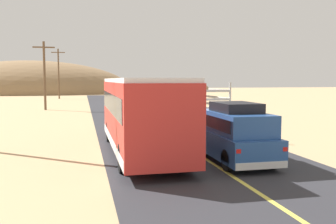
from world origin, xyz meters
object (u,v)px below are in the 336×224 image
bus (141,113)px  power_pole_far (59,72)px  car_far (128,96)px  livestock_truck (177,100)px  power_pole_mid (44,73)px  suv_near (235,133)px

bus → power_pole_far: power_pole_far is taller
car_far → power_pole_far: 18.66m
car_far → power_pole_far: power_pole_far is taller
livestock_truck → power_pole_far: 40.93m
livestock_truck → car_far: (-0.47, 23.97, -0.70)m
power_pole_mid → suv_near: bearing=-70.8°
suv_near → livestock_truck: 11.30m
bus → power_pole_far: 48.79m
suv_near → bus: 4.18m
suv_near → power_pole_mid: 29.27m
suv_near → livestock_truck: (0.61, 11.26, 0.64)m
suv_near → power_pole_far: size_ratio=0.56×
car_far → power_pole_mid: power_pole_mid is taller
bus → car_far: (3.41, 32.72, -0.66)m
suv_near → car_far: suv_near is taller
bus → car_far: size_ratio=2.16×
suv_near → bus: bearing=142.5°
livestock_truck → bus: bearing=-114.0°
suv_near → bus: (-3.28, 2.52, 0.60)m
bus → livestock_truck: bearing=66.0°
livestock_truck → power_pole_far: power_pole_far is taller
suv_near → power_pole_mid: size_ratio=0.65×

